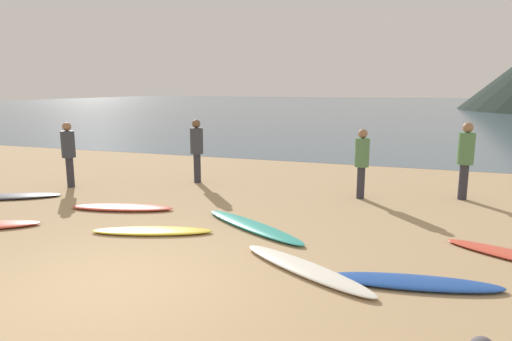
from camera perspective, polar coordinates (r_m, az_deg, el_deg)
ground_plane at (r=15.27m, az=5.01°, el=0.41°), size 120.00×120.00×0.20m
ocean_water at (r=65.27m, az=16.19°, el=7.90°), size 140.00×100.00×0.01m
surfboard_1 at (r=12.08m, az=-28.68°, el=-2.90°), size 2.21×1.59×0.08m
surfboard_3 at (r=10.04m, az=-16.69°, el=-4.51°), size 2.28×1.07×0.10m
surfboard_4 at (r=8.33m, az=-13.08°, el=-7.49°), size 2.21×1.16×0.08m
surfboard_5 at (r=8.37m, az=-0.43°, el=-7.08°), size 2.53×1.80×0.09m
surfboard_6 at (r=6.55m, az=6.27°, el=-12.29°), size 2.32×1.61×0.10m
surfboard_7 at (r=6.45m, az=19.28°, el=-13.26°), size 2.36×0.85×0.09m
person_0 at (r=12.58m, az=-22.77°, el=2.51°), size 0.34×0.34×1.70m
person_1 at (r=11.36m, az=25.12°, el=1.86°), size 0.36×0.36×1.80m
person_2 at (r=10.68m, az=13.32°, el=1.58°), size 0.33×0.33×1.64m
person_3 at (r=12.26m, az=-7.55°, el=3.15°), size 0.35×0.35×1.73m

